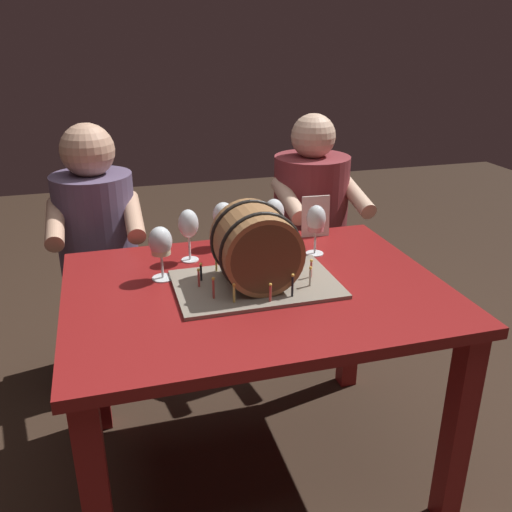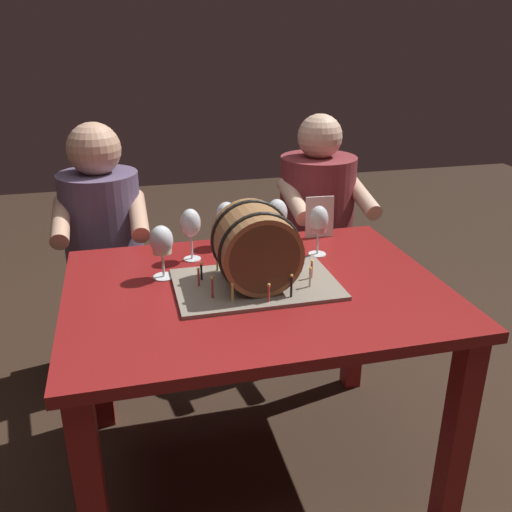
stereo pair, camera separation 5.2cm
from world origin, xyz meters
TOP-DOWN VIEW (x-y plane):
  - ground_plane at (0.00, 0.00)m, footprint 8.00×8.00m
  - dining_table at (0.00, 0.00)m, footprint 1.18×0.88m
  - barrel_cake at (0.00, 0.00)m, footprint 0.51×0.34m
  - wine_glass_red at (-0.02, 0.36)m, footprint 0.08×0.08m
  - wine_glass_amber at (0.16, 0.32)m, footprint 0.08×0.08m
  - wine_glass_white at (-0.28, 0.13)m, footprint 0.08×0.08m
  - wine_glass_empty at (-0.16, 0.26)m, footprint 0.07×0.07m
  - wine_glass_rose at (0.28, 0.20)m, footprint 0.07×0.07m
  - menu_card at (0.35, 0.37)m, footprint 0.11×0.03m
  - person_seated_left at (-0.48, 0.75)m, footprint 0.36×0.45m
  - person_seated_right at (0.48, 0.75)m, footprint 0.38×0.46m

SIDE VIEW (x-z plane):
  - ground_plane at x=0.00m, z-range 0.00..0.00m
  - person_seated_left at x=-0.48m, z-range -0.05..1.09m
  - person_seated_right at x=0.48m, z-range -0.04..1.09m
  - dining_table at x=0.00m, z-range 0.25..0.97m
  - menu_card at x=0.35m, z-range 0.72..0.88m
  - wine_glass_red at x=-0.02m, z-range 0.75..0.92m
  - barrel_cake at x=0.00m, z-range 0.71..0.97m
  - wine_glass_white at x=-0.28m, z-range 0.76..0.93m
  - wine_glass_amber at x=0.16m, z-range 0.76..0.94m
  - wine_glass_rose at x=0.28m, z-range 0.76..0.94m
  - wine_glass_empty at x=-0.16m, z-range 0.76..0.95m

